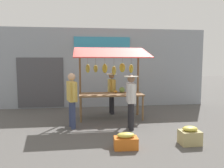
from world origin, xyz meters
The scene contains 8 objects.
ground_plane centered at (0.00, 0.00, 0.00)m, with size 40.00×40.00×0.00m, color #514F4C.
street_backdrop centered at (0.06, -2.20, 1.70)m, with size 9.00×0.30×3.40m.
market_stall centered at (-0.03, -0.06, 1.55)m, with size 2.50×1.46×2.50m.
vendor_with_sunhat centered at (-0.12, -0.75, 0.91)m, with size 0.40×0.67×1.56m.
shopper_with_shopping_bag centered at (-0.43, 1.29, 0.95)m, with size 0.42×0.69×1.61m.
shopper_in_striped_shirt centered at (1.29, 0.94, 0.96)m, with size 0.34×0.69×1.66m.
produce_crate_near centered at (0.00, 2.76, 0.17)m, with size 0.56×0.36×0.38m.
produce_crate_side centered at (-1.59, 2.70, 0.21)m, with size 0.49×0.38×0.45m.
Camera 1 is at (0.97, 7.75, 2.03)m, focal length 36.41 mm.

